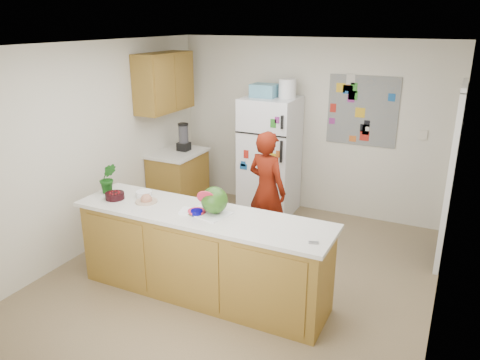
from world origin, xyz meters
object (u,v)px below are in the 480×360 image
at_px(refrigerator, 270,156).
at_px(watermelon, 214,200).
at_px(cherry_bowl, 115,196).
at_px(person, 267,190).

distance_m(refrigerator, watermelon, 2.38).
distance_m(refrigerator, cherry_bowl, 2.57).
distance_m(watermelon, cherry_bowl, 1.16).
bearing_deg(refrigerator, watermelon, -80.77).
height_order(refrigerator, watermelon, refrigerator).
xyz_separation_m(refrigerator, watermelon, (0.38, -2.34, 0.21)).
xyz_separation_m(refrigerator, person, (0.40, -1.04, -0.11)).
relative_size(refrigerator, person, 1.15).
height_order(refrigerator, person, refrigerator).
relative_size(person, cherry_bowl, 7.46).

